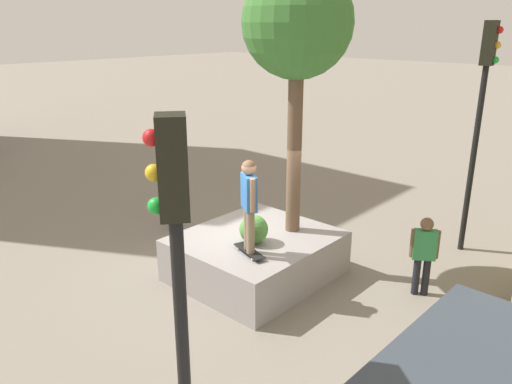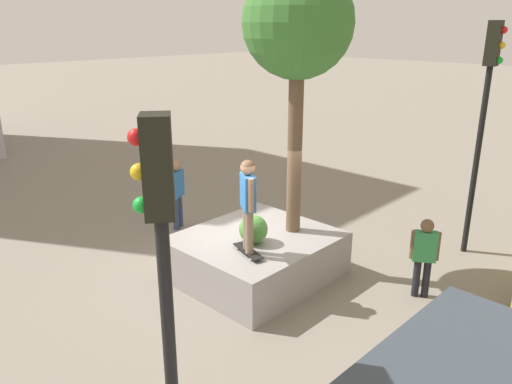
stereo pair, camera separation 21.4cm
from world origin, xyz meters
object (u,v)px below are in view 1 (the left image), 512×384
(plaza_tree, at_px, (297,27))
(traffic_light_median, at_px, (482,101))
(planter_ledge, at_px, (256,256))
(traffic_light_corner, at_px, (177,265))
(skateboarder, at_px, (249,200))
(passerby_with_bag, at_px, (174,190))
(skateboard, at_px, (249,251))
(pedestrian_crossing, at_px, (424,251))

(plaza_tree, distance_m, traffic_light_median, 4.20)
(planter_ledge, distance_m, traffic_light_corner, 5.68)
(skateboarder, relative_size, traffic_light_corner, 0.41)
(planter_ledge, relative_size, plaza_tree, 0.58)
(passerby_with_bag, bearing_deg, skateboarder, 71.75)
(skateboarder, relative_size, traffic_light_median, 0.34)
(plaza_tree, relative_size, skateboarder, 2.95)
(plaza_tree, height_order, skateboard, plaza_tree)
(planter_ledge, distance_m, skateboarder, 1.67)
(planter_ledge, xyz_separation_m, traffic_light_corner, (4.24, 2.93, 2.39))
(skateboarder, xyz_separation_m, traffic_light_corner, (3.56, 2.48, 0.93))
(plaza_tree, distance_m, pedestrian_crossing, 4.59)
(skateboarder, bearing_deg, pedestrian_crossing, 133.79)
(planter_ledge, height_order, skateboarder, skateboarder)
(passerby_with_bag, bearing_deg, traffic_light_corner, 51.84)
(plaza_tree, bearing_deg, passerby_with_bag, -85.99)
(traffic_light_corner, bearing_deg, plaza_tree, -152.31)
(skateboard, bearing_deg, planter_ledge, -146.33)
(planter_ledge, height_order, traffic_light_median, traffic_light_median)
(traffic_light_median, relative_size, passerby_with_bag, 2.81)
(plaza_tree, xyz_separation_m, traffic_light_median, (-3.26, 2.23, -1.43))
(pedestrian_crossing, distance_m, passerby_with_bag, 5.90)
(passerby_with_bag, bearing_deg, pedestrian_crossing, 99.88)
(skateboarder, relative_size, passerby_with_bag, 0.97)
(traffic_light_corner, relative_size, passerby_with_bag, 2.39)
(pedestrian_crossing, bearing_deg, skateboard, -46.21)
(skateboarder, bearing_deg, traffic_light_corner, 34.82)
(traffic_light_corner, relative_size, traffic_light_median, 0.85)
(plaza_tree, distance_m, skateboarder, 3.15)
(plaza_tree, bearing_deg, traffic_light_corner, 27.69)
(plaza_tree, relative_size, passerby_with_bag, 2.86)
(plaza_tree, bearing_deg, traffic_light_median, 145.64)
(traffic_light_corner, distance_m, passerby_with_bag, 7.87)
(pedestrian_crossing, bearing_deg, plaza_tree, -72.15)
(traffic_light_corner, bearing_deg, skateboard, -145.18)
(planter_ledge, xyz_separation_m, skateboard, (0.68, 0.45, 0.48))
(plaza_tree, xyz_separation_m, pedestrian_crossing, (-0.77, 2.40, -3.83))
(skateboard, bearing_deg, skateboarder, -116.57)
(traffic_light_corner, xyz_separation_m, pedestrian_crossing, (-5.74, -0.20, -1.94))
(skateboard, xyz_separation_m, traffic_light_corner, (3.56, 2.48, 1.91))
(traffic_light_corner, xyz_separation_m, passerby_with_bag, (-4.73, -6.02, -1.82))
(plaza_tree, height_order, traffic_light_median, plaza_tree)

